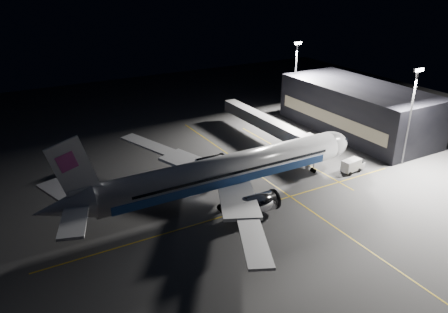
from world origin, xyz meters
name	(u,v)px	position (x,y,z in m)	size (l,w,h in m)	color
ground	(227,196)	(0.00, 0.00, 0.00)	(200.00, 200.00, 0.00)	#4C4C4F
guide_line_main	(271,184)	(10.00, 0.00, 0.01)	(0.25, 80.00, 0.01)	gold
guide_line_cross	(244,210)	(0.00, -6.00, 0.01)	(70.00, 0.25, 0.01)	gold
guide_line_side	(289,154)	(22.00, 10.00, 0.01)	(0.25, 40.00, 0.01)	gold
airliner	(222,172)	(-1.08, 0.00, 5.16)	(61.48, 54.22, 16.64)	silver
terminal	(357,109)	(45.98, 14.00, 6.00)	(18.12, 40.00, 12.00)	black
jet_bridge	(270,125)	(22.00, 18.06, 4.58)	(3.60, 34.40, 6.30)	#B2B2B7
floodlight_mast_north	(296,73)	(40.00, 31.99, 12.37)	(2.40, 0.68, 20.70)	#59595E
floodlight_mast_south	(411,108)	(40.00, -6.01, 12.37)	(2.40, 0.67, 20.70)	#59595E
service_truck	(353,165)	(27.76, -3.66, 1.48)	(5.64, 2.90, 2.76)	silver
baggage_tug	(183,177)	(-4.37, 9.81, 0.81)	(2.50, 2.04, 1.75)	black
safety_cone_a	(213,187)	(-0.79, 4.00, 0.27)	(0.37, 0.37, 0.55)	#F7390A
safety_cone_b	(217,183)	(0.57, 4.97, 0.30)	(0.40, 0.40, 0.60)	#F7390A
safety_cone_c	(218,165)	(4.93, 12.43, 0.32)	(0.43, 0.43, 0.65)	#F7390A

